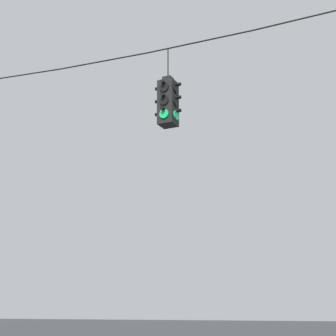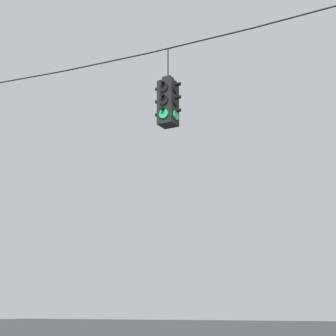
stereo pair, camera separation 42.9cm
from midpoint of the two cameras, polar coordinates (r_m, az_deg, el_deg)
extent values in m
cylinder|color=black|center=(13.40, -16.70, 9.86)|extent=(2.34, 0.03, 0.22)
cylinder|color=black|center=(11.99, -8.31, 11.64)|extent=(2.34, 0.03, 0.16)
cylinder|color=black|center=(10.93, 2.17, 13.78)|extent=(2.34, 0.03, 0.09)
cylinder|color=black|center=(10.33, 14.59, 16.01)|extent=(2.34, 0.03, 0.03)
cube|color=black|center=(10.65, -1.16, 7.17)|extent=(0.34, 0.34, 0.96)
cube|color=black|center=(10.86, -1.15, 9.75)|extent=(0.19, 0.19, 0.10)
cylinder|color=black|center=(11.03, -1.14, 11.56)|extent=(0.02, 0.02, 0.67)
cylinder|color=black|center=(10.61, -1.62, 8.95)|extent=(0.20, 0.03, 0.20)
cylinder|color=black|center=(10.61, -1.73, 9.49)|extent=(0.07, 0.12, 0.07)
cylinder|color=black|center=(10.49, -1.63, 7.52)|extent=(0.20, 0.03, 0.20)
cylinder|color=black|center=(10.49, -1.74, 8.06)|extent=(0.07, 0.12, 0.07)
cylinder|color=#19C666|center=(10.38, -1.64, 6.05)|extent=(0.20, 0.03, 0.20)
cylinder|color=black|center=(10.38, -1.75, 6.60)|extent=(0.07, 0.12, 0.07)
cylinder|color=black|center=(10.91, -0.71, 8.23)|extent=(0.20, 0.03, 0.20)
cylinder|color=black|center=(10.98, -0.60, 8.57)|extent=(0.07, 0.12, 0.07)
cylinder|color=black|center=(10.80, -0.71, 6.83)|extent=(0.20, 0.03, 0.20)
cylinder|color=black|center=(10.87, -0.60, 7.18)|extent=(0.07, 0.12, 0.07)
cylinder|color=#19C666|center=(10.69, -0.72, 5.40)|extent=(0.20, 0.03, 0.20)
cylinder|color=black|center=(10.76, -0.61, 5.77)|extent=(0.07, 0.12, 0.07)
cylinder|color=black|center=(10.84, -2.04, 8.41)|extent=(0.03, 0.20, 0.20)
cylinder|color=black|center=(10.90, -2.24, 8.80)|extent=(0.12, 0.07, 0.07)
cylinder|color=black|center=(10.72, -2.05, 7.00)|extent=(0.03, 0.20, 0.20)
cylinder|color=black|center=(10.78, -2.26, 7.40)|extent=(0.12, 0.07, 0.07)
cylinder|color=#19C666|center=(10.62, -2.07, 5.56)|extent=(0.03, 0.20, 0.20)
cylinder|color=black|center=(10.67, -2.28, 5.97)|extent=(0.12, 0.07, 0.07)
cylinder|color=black|center=(10.68, -0.26, 8.77)|extent=(0.03, 0.20, 0.20)
cylinder|color=black|center=(10.70, -0.04, 9.25)|extent=(0.12, 0.07, 0.07)
cylinder|color=black|center=(10.57, -0.26, 7.34)|extent=(0.03, 0.20, 0.20)
cylinder|color=black|center=(10.59, -0.04, 7.83)|extent=(0.12, 0.07, 0.07)
cylinder|color=#19C666|center=(10.46, -0.27, 5.88)|extent=(0.03, 0.20, 0.20)
cylinder|color=black|center=(10.47, -0.04, 6.38)|extent=(0.12, 0.07, 0.07)
camera|label=1|loc=(0.21, -91.21, 0.34)|focal=55.00mm
camera|label=2|loc=(0.21, 88.79, -0.34)|focal=55.00mm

